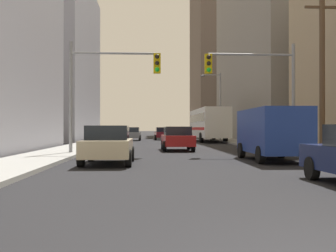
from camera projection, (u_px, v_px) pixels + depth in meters
sidewalk_left at (110, 139)px, 53.62m from camera, size 2.81×160.00×0.15m
sidewalk_right at (214, 138)px, 54.27m from camera, size 2.81×160.00×0.15m
city_bus at (208, 123)px, 43.26m from camera, size 2.71×11.54×3.40m
cargo_van_blue at (272, 131)px, 18.10m from camera, size 2.16×5.24×2.26m
sedan_beige at (108, 145)px, 16.35m from camera, size 1.95×4.20×1.52m
sedan_red at (177, 138)px, 26.19m from camera, size 1.95×4.26×1.52m
sedan_grey at (132, 134)px, 47.37m from camera, size 1.95×4.24×1.52m
sedan_maroon at (163, 133)px, 50.07m from camera, size 1.97×4.27×1.52m
traffic_signal_near_left at (111, 78)px, 21.94m from camera, size 4.84×0.44×6.00m
traffic_signal_near_right at (255, 79)px, 22.31m from camera, size 4.93×0.44×6.00m
utility_pole_right at (322, 63)px, 21.32m from camera, size 2.20×0.28×9.07m
street_lamp_right at (217, 100)px, 45.69m from camera, size 2.32×0.32×7.50m
building_left_mid_office at (23, 61)px, 48.69m from camera, size 15.76×20.59×18.59m
building_right_mid_block at (305, 25)px, 50.48m from camera, size 17.10×28.42×28.01m
building_right_far_highrise at (248, 26)px, 97.83m from camera, size 25.49×22.78×50.95m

